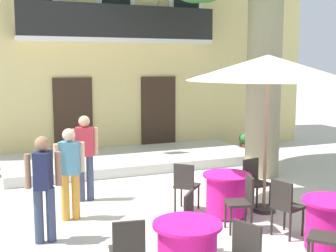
{
  "coord_description": "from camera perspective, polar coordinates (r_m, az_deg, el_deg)",
  "views": [
    {
      "loc": [
        -2.94,
        -7.71,
        2.69
      ],
      "look_at": [
        0.85,
        1.49,
        1.3
      ],
      "focal_mm": 47.76,
      "sensor_mm": 36.0,
      "label": 1
    }
  ],
  "objects": [
    {
      "name": "ground_plane",
      "position": [
        8.69,
        -1.47,
        -10.1
      ],
      "size": [
        120.0,
        120.0,
        0.0
      ],
      "primitive_type": "plane",
      "color": "beige"
    },
    {
      "name": "cafe_table_near_tree",
      "position": [
        8.1,
        7.52,
        -8.61
      ],
      "size": [
        0.86,
        0.86,
        0.76
      ],
      "color": "#DB1984",
      "rests_on": "ground"
    },
    {
      "name": "cafe_umbrella",
      "position": [
        8.12,
        12.64,
        7.2
      ],
      "size": [
        2.9,
        2.9,
        2.85
      ],
      "color": "#997A56",
      "rests_on": "ground"
    },
    {
      "name": "cafe_chair_middle_1",
      "position": [
        6.25,
        20.1,
        -12.8
      ],
      "size": [
        0.56,
        0.56,
        0.91
      ],
      "color": "#2D2823",
      "rests_on": "ground"
    },
    {
      "name": "cafe_chair_front_1",
      "position": [
        5.46,
        -5.16,
        -15.39
      ],
      "size": [
        0.46,
        0.46,
        0.91
      ],
      "color": "#2D2823",
      "rests_on": "ground"
    },
    {
      "name": "pedestrian_near_entrance",
      "position": [
        7.88,
        -12.43,
        -5.36
      ],
      "size": [
        0.53,
        0.37,
        1.6
      ],
      "color": "gold",
      "rests_on": "ground"
    },
    {
      "name": "cafe_chair_near_tree_1",
      "position": [
        8.61,
        10.96,
        -6.73
      ],
      "size": [
        0.47,
        0.47,
        0.91
      ],
      "color": "#2D2823",
      "rests_on": "ground"
    },
    {
      "name": "cafe_chair_middle_0",
      "position": [
        7.27,
        14.71,
        -9.61
      ],
      "size": [
        0.5,
        0.5,
        0.91
      ],
      "color": "#2D2823",
      "rests_on": "ground"
    },
    {
      "name": "pedestrian_mid_plaza",
      "position": [
        8.9,
        -10.55,
        -3.4
      ],
      "size": [
        0.53,
        0.33,
        1.7
      ],
      "color": "#384260",
      "rests_on": "ground"
    },
    {
      "name": "entrance_step_platform",
      "position": [
        12.18,
        -4.65,
        -4.23
      ],
      "size": [
        6.66,
        2.74,
        0.25
      ],
      "primitive_type": "cube",
      "color": "silver",
      "rests_on": "ground"
    },
    {
      "name": "ground_planter_right",
      "position": [
        13.88,
        9.7,
        -1.97
      ],
      "size": [
        0.33,
        0.33,
        0.58
      ],
      "color": "#995638",
      "rests_on": "ground"
    },
    {
      "name": "cafe_table_middle",
      "position": [
        7.0,
        20.17,
        -11.72
      ],
      "size": [
        0.86,
        0.86,
        0.76
      ],
      "color": "#DB1984",
      "rests_on": "ground"
    },
    {
      "name": "building_facade",
      "position": [
        15.18,
        -8.76,
        11.86
      ],
      "size": [
        13.0,
        5.09,
        7.5
      ],
      "color": "#DBC67F",
      "rests_on": "ground"
    },
    {
      "name": "cafe_table_front",
      "position": [
        5.73,
        2.47,
        -15.7
      ],
      "size": [
        0.86,
        0.86,
        0.76
      ],
      "color": "#DB1984",
      "rests_on": "ground"
    },
    {
      "name": "cafe_chair_near_tree_0",
      "position": [
        7.38,
        9.57,
        -9.19
      ],
      "size": [
        0.49,
        0.49,
        0.91
      ],
      "color": "#2D2823",
      "rests_on": "ground"
    },
    {
      "name": "pedestrian_by_tree",
      "position": [
        6.97,
        -15.59,
        -7.04
      ],
      "size": [
        0.53,
        0.4,
        1.63
      ],
      "color": "#384260",
      "rests_on": "ground"
    },
    {
      "name": "cafe_chair_near_tree_2",
      "position": [
        8.19,
        2.27,
        -7.35
      ],
      "size": [
        0.57,
        0.57,
        0.91
      ],
      "color": "#2D2823",
      "rests_on": "ground"
    },
    {
      "name": "cafe_chair_front_0",
      "position": [
        6.37,
        3.54,
        -11.89
      ],
      "size": [
        0.56,
        0.56,
        0.91
      ],
      "color": "#2D2823",
      "rests_on": "ground"
    }
  ]
}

